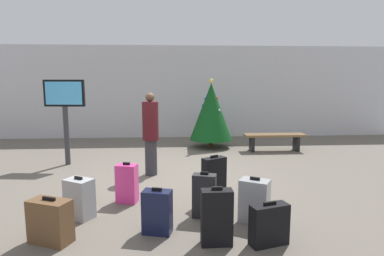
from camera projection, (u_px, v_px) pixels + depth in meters
ground_plane at (164, 178)px, 6.66m from camera, size 16.00×16.00×0.00m
back_wall at (167, 92)px, 11.24m from camera, size 16.00×0.20×3.13m
holiday_tree at (211, 111)px, 9.52m from camera, size 1.25×1.25×2.01m
flight_info_kiosk at (65, 105)px, 7.52m from camera, size 0.94×0.19×1.99m
waiting_bench at (274, 138)px, 9.14m from camera, size 1.70×0.44×0.48m
traveller_0 at (151, 132)px, 6.75m from camera, size 0.46×0.46×1.72m
suitcase_0 at (50, 221)px, 3.98m from camera, size 0.57×0.44×0.58m
suitcase_1 at (157, 212)px, 4.22m from camera, size 0.41×0.29×0.61m
suitcase_2 at (79, 199)px, 4.70m from camera, size 0.46×0.42×0.62m
suitcase_3 at (127, 183)px, 5.30m from camera, size 0.37×0.29×0.67m
suitcase_4 at (214, 180)px, 5.29m from camera, size 0.42×0.34×0.78m
suitcase_5 at (254, 201)px, 4.55m from camera, size 0.47×0.42×0.65m
suitcase_6 at (269, 225)px, 3.93m from camera, size 0.51×0.31×0.54m
suitcase_7 at (217, 217)px, 3.92m from camera, size 0.38×0.19×0.73m
suitcase_8 at (204, 196)px, 4.71m from camera, size 0.37×0.26×0.68m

